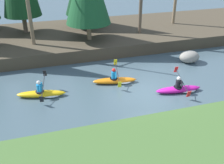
% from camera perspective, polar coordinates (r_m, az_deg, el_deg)
% --- Properties ---
extents(ground_plane, '(90.00, 90.00, 0.00)m').
position_cam_1_polar(ground_plane, '(15.38, 7.93, -2.45)').
color(ground_plane, '#425660').
extents(riverbank_far, '(44.00, 9.10, 0.93)m').
position_cam_1_polar(riverbank_far, '(23.88, -1.92, 10.21)').
color(riverbank_far, '#473D2D').
rests_on(riverbank_far, ground).
extents(bare_tree_upstream, '(3.79, 3.74, 6.89)m').
position_cam_1_polar(bare_tree_upstream, '(20.29, -17.85, 16.62)').
color(bare_tree_upstream, '#7A664C').
rests_on(bare_tree_upstream, riverbank_far).
extents(kayaker_lead, '(2.79, 2.07, 1.20)m').
position_cam_1_polar(kayaker_lead, '(15.81, 14.60, -1.43)').
color(kayaker_lead, '#C61999').
rests_on(kayaker_lead, ground).
extents(kayaker_middle, '(2.79, 2.06, 1.20)m').
position_cam_1_polar(kayaker_middle, '(16.28, 0.96, 0.43)').
color(kayaker_middle, orange).
rests_on(kayaker_middle, ground).
extents(kayaker_trailing, '(2.79, 2.06, 1.20)m').
position_cam_1_polar(kayaker_trailing, '(15.36, -14.77, -2.38)').
color(kayaker_trailing, yellow).
rests_on(kayaker_trailing, ground).
extents(boulder_midstream, '(1.50, 1.18, 0.85)m').
position_cam_1_polar(boulder_midstream, '(19.95, 16.49, 5.29)').
color(boulder_midstream, gray).
rests_on(boulder_midstream, ground).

